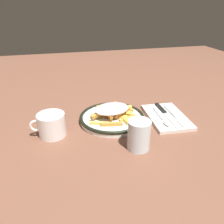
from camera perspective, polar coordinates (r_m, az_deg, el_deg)
name	(u,v)px	position (r m, az deg, el deg)	size (l,w,h in m)	color
ground_plane	(112,121)	(0.86, 0.00, -2.29)	(2.60, 2.60, 0.00)	brown
plate	(112,118)	(0.85, 0.00, -1.52)	(0.25, 0.25, 0.02)	white
fries_heap	(112,111)	(0.84, -0.08, 0.27)	(0.19, 0.18, 0.04)	gold
napkin	(166,117)	(0.90, 13.82, -1.24)	(0.14, 0.22, 0.01)	silver
fork	(175,116)	(0.90, 15.79, -0.89)	(0.02, 0.18, 0.00)	silver
knife	(165,113)	(0.91, 13.39, -0.16)	(0.02, 0.21, 0.01)	black
spoon	(164,120)	(0.85, 13.13, -1.92)	(0.03, 0.15, 0.01)	silver
water_glass	(139,135)	(0.69, 6.93, -5.86)	(0.07, 0.07, 0.10)	silver
coffee_mug	(51,125)	(0.78, -15.32, -3.22)	(0.12, 0.09, 0.08)	white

